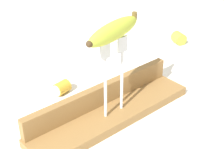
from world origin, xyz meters
The scene contains 7 objects.
ground_plane centered at (0.00, 0.00, 0.00)m, with size 3.00×3.00×0.00m, color silver.
wooden_board centered at (0.00, 0.00, 0.01)m, with size 0.44×0.10×0.02m, color olive.
board_backstop centered at (0.00, 0.04, 0.05)m, with size 0.43×0.02×0.05m, color olive.
fork_stand_center centered at (0.00, -0.01, 0.13)m, with size 0.08×0.01×0.19m.
banana_raised_center centered at (0.00, -0.01, 0.23)m, with size 0.18×0.07×0.04m.
banana_chunk_near centered at (-0.03, 0.17, 0.02)m, with size 0.05×0.04×0.03m.
banana_chunk_far centered at (0.47, 0.18, 0.02)m, with size 0.05×0.05×0.04m.
Camera 1 is at (-0.44, -0.51, 0.50)m, focal length 54.68 mm.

